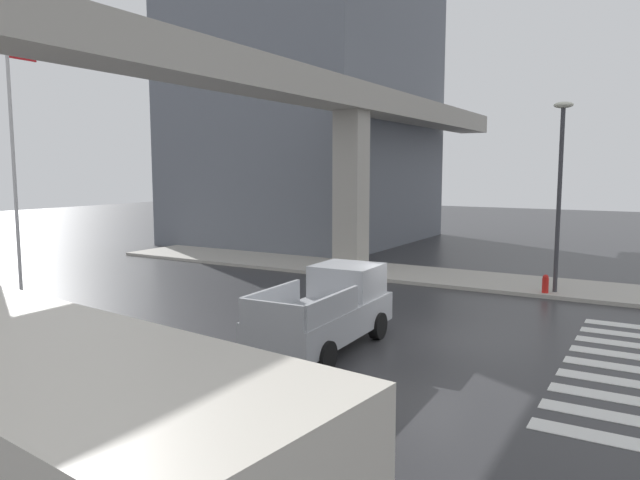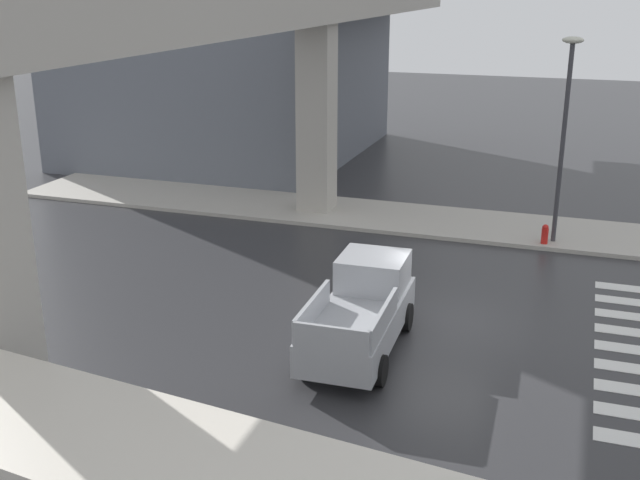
% 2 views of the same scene
% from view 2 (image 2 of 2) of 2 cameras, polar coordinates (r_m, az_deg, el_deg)
% --- Properties ---
extents(ground_plane, '(120.00, 120.00, 0.00)m').
position_cam_2_polar(ground_plane, '(21.71, 9.15, -6.11)').
color(ground_plane, '#2D2D30').
extents(elevated_overpass, '(58.41, 1.94, 8.68)m').
position_cam_2_polar(elevated_overpass, '(22.00, -8.38, 14.26)').
color(elevated_overpass, '#ADA89E').
rests_on(elevated_overpass, ground).
extents(sidewalk_east, '(4.00, 36.00, 0.15)m').
position_cam_2_polar(sidewalk_east, '(30.47, 8.53, 1.36)').
color(sidewalk_east, '#ADA89E').
rests_on(sidewalk_east, ground).
extents(pickup_truck, '(5.15, 2.20, 2.08)m').
position_cam_2_polar(pickup_truck, '(19.85, 3.11, -5.20)').
color(pickup_truck, '#A8AAAF').
rests_on(pickup_truck, ground).
extents(street_lamp_near_corner, '(0.44, 0.70, 7.24)m').
position_cam_2_polar(street_lamp_near_corner, '(27.86, 17.60, 8.57)').
color(street_lamp_near_corner, '#38383D').
rests_on(street_lamp_near_corner, ground).
extents(fire_hydrant, '(0.24, 0.24, 0.85)m').
position_cam_2_polar(fire_hydrant, '(28.43, 16.21, 0.30)').
color(fire_hydrant, red).
rests_on(fire_hydrant, ground).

